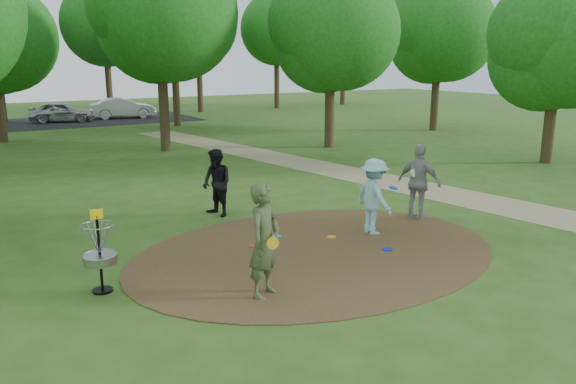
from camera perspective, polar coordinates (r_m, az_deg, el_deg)
ground at (r=12.27m, az=2.97°, el=-6.11°), size 100.00×100.00×0.00m
dirt_clearing at (r=12.27m, az=2.97°, el=-6.07°), size 8.40×8.40×0.02m
footpath at (r=17.92m, az=16.54°, el=-0.36°), size 7.55×39.89×0.01m
parking_lot at (r=40.62m, az=-19.54°, el=6.85°), size 14.00×8.00×0.01m
player_observer_with_disc at (r=9.76m, az=-2.42°, el=-4.99°), size 0.89×0.80×2.03m
player_throwing_with_disc at (r=13.43m, az=8.74°, el=-0.47°), size 1.09×1.21×1.82m
player_walking_with_disc at (r=14.92m, az=-7.24°, el=0.92°), size 0.85×1.00×1.80m
player_waiting_with_disc at (r=14.82m, az=13.17°, el=0.96°), size 0.84×1.26×1.98m
disc_ground_cyan at (r=13.22m, az=-1.17°, el=-4.52°), size 0.22×0.22×0.02m
disc_ground_blue at (r=12.53m, az=10.04°, el=-5.76°), size 0.22×0.22×0.02m
disc_ground_red at (r=12.58m, az=-3.55°, el=-5.48°), size 0.22×0.22×0.02m
car_left at (r=40.19m, az=-21.98°, el=7.56°), size 4.31×2.81×1.37m
car_right at (r=41.43m, az=-16.42°, el=8.18°), size 4.52×2.12×1.43m
disc_ground_orange at (r=13.21m, az=4.44°, el=-4.57°), size 0.22×0.22×0.02m
disc_golf_basket at (r=10.52m, az=-18.65°, el=-5.16°), size 0.63×0.63×1.54m
tree_ring at (r=21.50m, az=-11.14°, el=16.28°), size 37.42×45.76×9.56m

